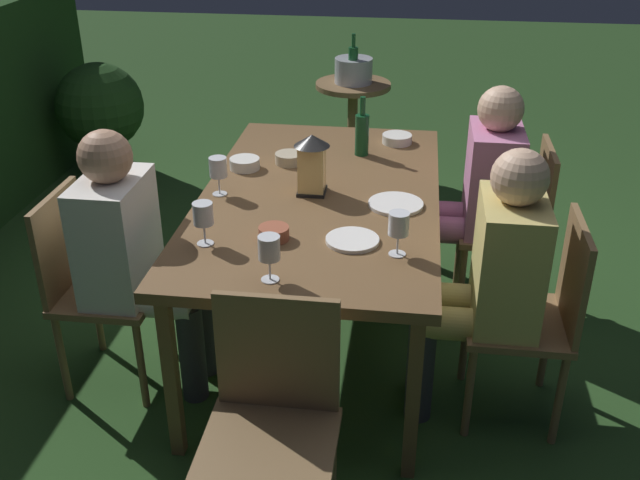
{
  "coord_description": "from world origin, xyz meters",
  "views": [
    {
      "loc": [
        -2.9,
        -0.38,
        2.06
      ],
      "look_at": [
        0.0,
        0.0,
        0.53
      ],
      "focal_mm": 41.26,
      "sensor_mm": 36.0,
      "label": 1
    }
  ],
  "objects_px": {
    "lantern_centerpiece": "(312,161)",
    "bowl_dip": "(397,138)",
    "wine_glass_d": "(218,169)",
    "bowl_salad": "(289,158)",
    "side_table": "(353,114)",
    "ice_bucket": "(354,69)",
    "chair_side_right_a": "(93,281)",
    "bowl_olives": "(245,163)",
    "person_in_mustard": "(490,275)",
    "wine_glass_a": "(269,250)",
    "wine_glass_c": "(399,226)",
    "person_in_pink": "(478,191)",
    "plate_a": "(352,240)",
    "chair_head_near": "(272,420)",
    "plate_b": "(396,204)",
    "dining_table": "(320,205)",
    "chair_side_left_a": "(537,312)",
    "potted_plant_by_hedge": "(101,112)",
    "green_bottle_on_table": "(362,133)",
    "chair_side_left_b": "(515,222)",
    "wine_glass_b": "(203,216)",
    "person_in_cream": "(134,252)",
    "bowl_bread": "(274,233)"
  },
  "relations": [
    {
      "from": "lantern_centerpiece",
      "to": "chair_side_right_a",
      "type": "bearing_deg",
      "value": 115.24
    },
    {
      "from": "bowl_salad",
      "to": "wine_glass_c",
      "type": "bearing_deg",
      "value": -147.09
    },
    {
      "from": "wine_glass_c",
      "to": "wine_glass_d",
      "type": "relative_size",
      "value": 1.0
    },
    {
      "from": "person_in_mustard",
      "to": "plate_b",
      "type": "bearing_deg",
      "value": 49.55
    },
    {
      "from": "wine_glass_a",
      "to": "wine_glass_c",
      "type": "relative_size",
      "value": 1.0
    },
    {
      "from": "bowl_bread",
      "to": "side_table",
      "type": "height_order",
      "value": "bowl_bread"
    },
    {
      "from": "chair_head_near",
      "to": "bowl_dip",
      "type": "distance_m",
      "value": 1.88
    },
    {
      "from": "chair_side_left_a",
      "to": "potted_plant_by_hedge",
      "type": "distance_m",
      "value": 3.47
    },
    {
      "from": "person_in_mustard",
      "to": "plate_b",
      "type": "height_order",
      "value": "person_in_mustard"
    },
    {
      "from": "bowl_salad",
      "to": "bowl_dip",
      "type": "xyz_separation_m",
      "value": [
        0.35,
        -0.5,
        -0.0
      ]
    },
    {
      "from": "plate_b",
      "to": "potted_plant_by_hedge",
      "type": "distance_m",
      "value": 2.84
    },
    {
      "from": "bowl_bread",
      "to": "person_in_cream",
      "type": "bearing_deg",
      "value": 85.61
    },
    {
      "from": "dining_table",
      "to": "chair_side_left_a",
      "type": "height_order",
      "value": "chair_side_left_a"
    },
    {
      "from": "bowl_bread",
      "to": "green_bottle_on_table",
      "type": "bearing_deg",
      "value": -15.22
    },
    {
      "from": "person_in_mustard",
      "to": "plate_a",
      "type": "bearing_deg",
      "value": 92.98
    },
    {
      "from": "lantern_centerpiece",
      "to": "bowl_dip",
      "type": "height_order",
      "value": "lantern_centerpiece"
    },
    {
      "from": "chair_side_right_a",
      "to": "bowl_salad",
      "type": "xyz_separation_m",
      "value": [
        0.74,
        -0.71,
        0.3
      ]
    },
    {
      "from": "lantern_centerpiece",
      "to": "potted_plant_by_hedge",
      "type": "height_order",
      "value": "lantern_centerpiece"
    },
    {
      "from": "lantern_centerpiece",
      "to": "bowl_olives",
      "type": "distance_m",
      "value": 0.44
    },
    {
      "from": "chair_side_left_b",
      "to": "wine_glass_b",
      "type": "xyz_separation_m",
      "value": [
        -0.92,
        1.27,
        0.39
      ]
    },
    {
      "from": "dining_table",
      "to": "potted_plant_by_hedge",
      "type": "distance_m",
      "value": 2.54
    },
    {
      "from": "wine_glass_b",
      "to": "person_in_cream",
      "type": "bearing_deg",
      "value": 71.04
    },
    {
      "from": "person_in_mustard",
      "to": "bowl_olives",
      "type": "relative_size",
      "value": 8.19
    },
    {
      "from": "person_in_mustard",
      "to": "chair_side_right_a",
      "type": "height_order",
      "value": "person_in_mustard"
    },
    {
      "from": "lantern_centerpiece",
      "to": "dining_table",
      "type": "bearing_deg",
      "value": -99.29
    },
    {
      "from": "chair_head_near",
      "to": "side_table",
      "type": "relative_size",
      "value": 1.29
    },
    {
      "from": "plate_b",
      "to": "bowl_dip",
      "type": "bearing_deg",
      "value": 1.89
    },
    {
      "from": "chair_side_right_a",
      "to": "green_bottle_on_table",
      "type": "relative_size",
      "value": 3.0
    },
    {
      "from": "wine_glass_a",
      "to": "bowl_olives",
      "type": "bearing_deg",
      "value": 17.57
    },
    {
      "from": "wine_glass_c",
      "to": "chair_side_left_b",
      "type": "bearing_deg",
      "value": -31.09
    },
    {
      "from": "person_in_pink",
      "to": "plate_a",
      "type": "relative_size",
      "value": 5.62
    },
    {
      "from": "person_in_pink",
      "to": "side_table",
      "type": "distance_m",
      "value": 1.86
    },
    {
      "from": "chair_head_near",
      "to": "bowl_olives",
      "type": "distance_m",
      "value": 1.47
    },
    {
      "from": "chair_side_right_a",
      "to": "bowl_olives",
      "type": "height_order",
      "value": "chair_side_right_a"
    },
    {
      "from": "bowl_dip",
      "to": "potted_plant_by_hedge",
      "type": "relative_size",
      "value": 0.18
    },
    {
      "from": "green_bottle_on_table",
      "to": "plate_b",
      "type": "xyz_separation_m",
      "value": [
        -0.58,
        -0.19,
        -0.1
      ]
    },
    {
      "from": "wine_glass_d",
      "to": "side_table",
      "type": "height_order",
      "value": "wine_glass_d"
    },
    {
      "from": "side_table",
      "to": "ice_bucket",
      "type": "distance_m",
      "value": 0.32
    },
    {
      "from": "dining_table",
      "to": "wine_glass_c",
      "type": "bearing_deg",
      "value": -145.2
    },
    {
      "from": "person_in_cream",
      "to": "ice_bucket",
      "type": "distance_m",
      "value": 2.59
    },
    {
      "from": "wine_glass_d",
      "to": "plate_b",
      "type": "bearing_deg",
      "value": -91.31
    },
    {
      "from": "chair_head_near",
      "to": "plate_b",
      "type": "height_order",
      "value": "chair_head_near"
    },
    {
      "from": "chair_head_near",
      "to": "plate_b",
      "type": "bearing_deg",
      "value": -17.29
    },
    {
      "from": "dining_table",
      "to": "person_in_cream",
      "type": "xyz_separation_m",
      "value": [
        -0.4,
        0.71,
        -0.07
      ]
    },
    {
      "from": "person_in_mustard",
      "to": "wine_glass_d",
      "type": "bearing_deg",
      "value": 73.41
    },
    {
      "from": "plate_a",
      "to": "bowl_dip",
      "type": "xyz_separation_m",
      "value": [
        1.11,
        -0.12,
        0.02
      ]
    },
    {
      "from": "wine_glass_d",
      "to": "bowl_salad",
      "type": "relative_size",
      "value": 1.25
    },
    {
      "from": "person_in_pink",
      "to": "chair_side_right_a",
      "type": "distance_m",
      "value": 1.81
    },
    {
      "from": "dining_table",
      "to": "chair_head_near",
      "type": "height_order",
      "value": "chair_head_near"
    },
    {
      "from": "chair_side_left_a",
      "to": "wine_glass_d",
      "type": "relative_size",
      "value": 5.15
    }
  ]
}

